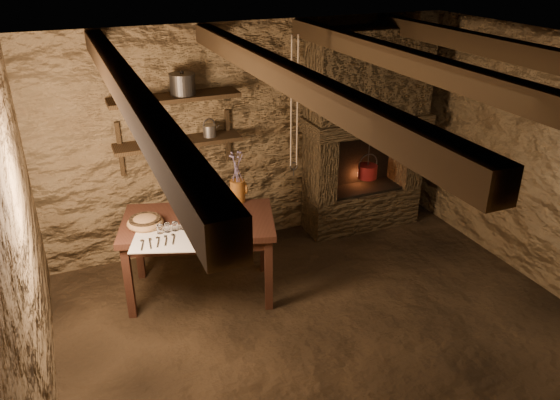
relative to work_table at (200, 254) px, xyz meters
name	(u,v)px	position (x,y,z in m)	size (l,w,h in m)	color
floor	(336,338)	(0.88, -1.12, -0.42)	(4.50, 4.50, 0.00)	black
back_wall	(254,136)	(0.88, 0.88, 0.78)	(4.50, 0.04, 2.40)	brown
front_wall	(551,394)	(0.88, -3.12, 0.78)	(4.50, 0.04, 2.40)	brown
left_wall	(25,276)	(-1.37, -1.12, 0.78)	(0.04, 4.00, 2.40)	brown
ceiling	(352,55)	(0.88, -1.12, 1.98)	(4.50, 4.00, 0.04)	black
beam_far_left	(126,89)	(-0.62, -1.12, 1.89)	(0.14, 3.95, 0.16)	black
beam_mid_left	(284,75)	(0.38, -1.12, 1.89)	(0.14, 3.95, 0.16)	black
beam_mid_right	(413,63)	(1.38, -1.12, 1.89)	(0.14, 3.95, 0.16)	black
beam_far_right	(520,53)	(2.38, -1.12, 1.89)	(0.14, 3.95, 0.16)	black
shelf_lower	(178,142)	(0.03, 0.72, 0.88)	(1.25, 0.30, 0.04)	black
shelf_upper	(175,98)	(0.03, 0.72, 1.33)	(1.25, 0.30, 0.04)	black
hearth	(366,127)	(2.13, 0.65, 0.80)	(1.43, 0.51, 2.30)	#392D1C
work_table	(200,254)	(0.00, 0.00, 0.00)	(1.55, 1.15, 0.79)	black
linen_cloth	(169,238)	(-0.32, -0.25, 0.37)	(0.60, 0.48, 0.01)	white
pewter_cutlery_row	(169,238)	(-0.32, -0.27, 0.38)	(0.50, 0.19, 0.01)	gray
drinking_glasses	(167,228)	(-0.30, -0.14, 0.41)	(0.19, 0.06, 0.08)	white
stoneware_jug	(238,181)	(0.47, 0.23, 0.58)	(0.18, 0.18, 0.51)	brown
wooden_bowl	(145,223)	(-0.46, 0.05, 0.40)	(0.32, 0.32, 0.11)	olive
iron_stockpot	(183,85)	(0.11, 0.72, 1.44)	(0.24, 0.24, 0.18)	#33302D
tin_pan	(122,85)	(-0.43, 0.82, 1.47)	(0.25, 0.25, 0.03)	#9E9E99
small_kettle	(209,131)	(0.35, 0.72, 0.95)	(0.17, 0.13, 0.18)	#9E9E99
rusty_tin	(151,140)	(-0.24, 0.72, 0.94)	(0.09, 0.09, 0.09)	#5C2212
red_pot	(368,171)	(2.16, 0.60, 0.28)	(0.25, 0.22, 0.54)	maroon
hanging_ropes	(294,103)	(0.93, -0.07, 1.38)	(0.08, 0.08, 1.20)	tan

